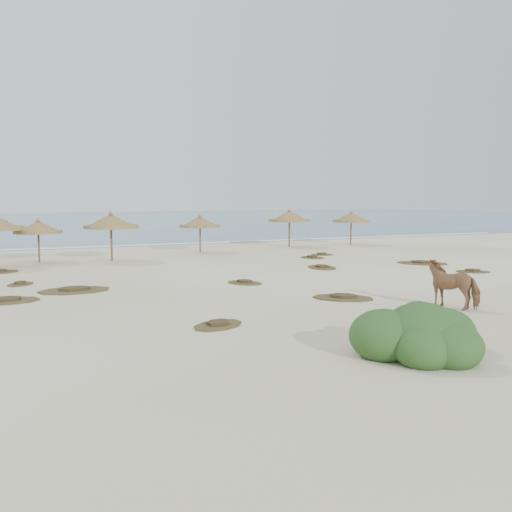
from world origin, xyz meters
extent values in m
plane|color=#EDE5C3|center=(0.00, 0.00, 0.00)|extent=(160.00, 160.00, 0.00)
cube|color=#294F7C|center=(0.00, 75.00, 0.00)|extent=(200.00, 100.00, 0.01)
cube|color=white|center=(0.00, 26.00, 0.00)|extent=(70.00, 0.60, 0.01)
cylinder|color=brown|center=(-9.76, 16.90, 0.97)|extent=(0.11, 0.11, 1.94)
cylinder|color=olive|center=(-9.76, 16.90, 1.77)|extent=(3.13, 3.13, 0.17)
cone|color=olive|center=(-9.76, 16.90, 2.08)|extent=(3.03, 3.03, 0.69)
cone|color=olive|center=(-9.76, 16.90, 2.49)|extent=(0.33, 0.33, 0.20)
cylinder|color=brown|center=(-5.78, 15.86, 1.12)|extent=(0.13, 0.13, 2.23)
cylinder|color=olive|center=(-5.78, 15.86, 2.04)|extent=(3.24, 3.24, 0.19)
cone|color=olive|center=(-5.78, 15.86, 2.39)|extent=(3.13, 3.13, 0.80)
cone|color=olive|center=(-5.78, 15.86, 2.87)|extent=(0.38, 0.38, 0.23)
cylinder|color=brown|center=(0.71, 18.64, 0.99)|extent=(0.11, 0.11, 1.97)
cylinder|color=olive|center=(0.71, 18.64, 1.80)|extent=(2.92, 2.92, 0.17)
cone|color=olive|center=(0.71, 18.64, 2.12)|extent=(2.82, 2.82, 0.71)
cone|color=olive|center=(0.71, 18.64, 2.54)|extent=(0.34, 0.34, 0.21)
cylinder|color=brown|center=(8.36, 20.05, 1.10)|extent=(0.13, 0.13, 2.20)
cylinder|color=olive|center=(8.36, 20.05, 2.01)|extent=(3.97, 3.97, 0.19)
cone|color=olive|center=(8.36, 20.05, 2.35)|extent=(3.83, 3.83, 0.78)
cone|color=olive|center=(8.36, 20.05, 2.83)|extent=(0.38, 0.38, 0.23)
cylinder|color=brown|center=(13.72, 19.71, 1.02)|extent=(0.12, 0.12, 2.05)
cylinder|color=olive|center=(13.72, 19.71, 1.87)|extent=(3.22, 3.22, 0.18)
cone|color=olive|center=(13.72, 19.71, 2.19)|extent=(3.11, 3.11, 0.73)
cone|color=olive|center=(13.72, 19.71, 2.63)|extent=(0.35, 0.35, 0.21)
imported|color=#976744|center=(2.27, -3.55, 0.82)|extent=(1.67, 2.12, 1.63)
ellipsoid|color=#305625|center=(-2.81, -7.89, 0.55)|extent=(2.01, 2.01, 1.51)
ellipsoid|color=#305625|center=(-1.90, -7.58, 0.45)|extent=(1.61, 1.61, 1.21)
ellipsoid|color=#305625|center=(-3.61, -7.48, 0.50)|extent=(1.71, 1.71, 1.28)
ellipsoid|color=#305625|center=(-2.61, -8.59, 0.40)|extent=(1.51, 1.51, 1.13)
ellipsoid|color=#305625|center=(-3.21, -8.39, 0.38)|extent=(1.41, 1.41, 1.06)
ellipsoid|color=#305625|center=(-2.20, -6.98, 0.35)|extent=(1.21, 1.21, 0.91)
ellipsoid|color=#305625|center=(-2.50, -7.38, 0.91)|extent=(0.91, 0.91, 0.68)
ellipsoid|color=#305625|center=(-3.11, -7.78, 0.96)|extent=(0.81, 0.81, 0.60)
camera|label=1|loc=(-11.95, -18.35, 3.83)|focal=40.00mm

